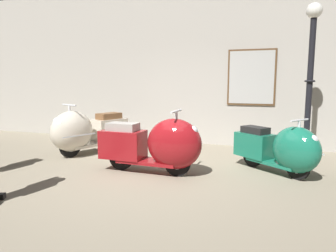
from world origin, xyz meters
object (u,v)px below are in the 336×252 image
Objects in this scene: scooter_2 at (282,149)px; scooter_1 at (158,145)px; scooter_0 at (84,131)px; lamppost at (310,78)px.

scooter_1 is at bearing -124.99° from scooter_2.
lamppost is (4.43, 0.77, 1.13)m from scooter_0.
scooter_2 is at bearing -114.92° from lamppost.
scooter_0 is 3.99m from scooter_2.
scooter_0 is at bearing 159.18° from scooter_1.
lamppost is (0.45, 0.96, 1.18)m from scooter_2.
scooter_0 is 2.16m from scooter_1.
scooter_2 is 1.59m from lamppost.
scooter_1 reaches higher than scooter_2.
scooter_0 reaches higher than scooter_1.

